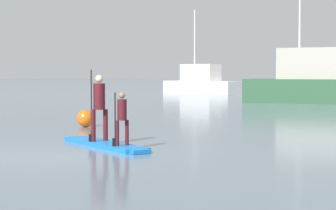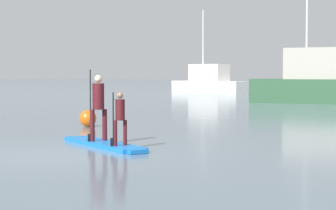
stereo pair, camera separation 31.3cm
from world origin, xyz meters
The scene contains 7 objects.
ground_plane centered at (0.00, 0.00, 0.00)m, with size 240.00×240.00×0.00m, color slate.
paddleboard_near centered at (-0.22, 1.87, 0.05)m, with size 3.31×1.80×0.10m.
paddler_adult centered at (-0.51, 1.99, 1.01)m, with size 0.36×0.47×1.71m.
paddler_child_solo centered at (0.52, 1.56, 0.77)m, with size 0.28×0.39×1.20m.
fishing_boat_white_large centered at (-3.40, 24.58, 1.16)m, with size 9.32×4.25×9.34m.
fishing_boat_green_midground centered at (-17.80, 35.33, 0.90)m, with size 7.80×3.74×7.03m.
mooring_buoy_near centered at (-4.15, 5.55, 0.27)m, with size 0.54×0.54×0.54m, color orange.
Camera 1 is at (9.15, -9.24, 1.74)m, focal length 66.06 mm.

